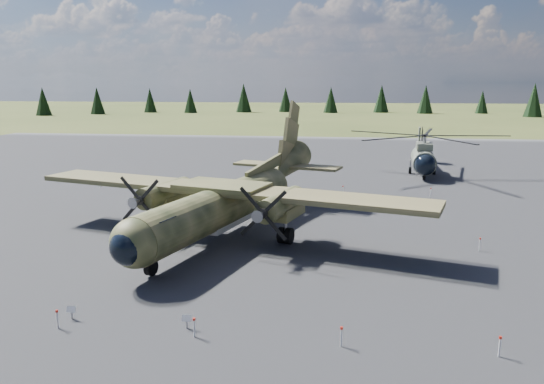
# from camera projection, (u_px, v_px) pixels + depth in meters

# --- Properties ---
(ground) EXTENTS (500.00, 500.00, 0.00)m
(ground) POSITION_uv_depth(u_px,v_px,m) (221.00, 241.00, 35.22)
(ground) COLOR brown
(ground) RESTS_ON ground
(apron) EXTENTS (120.00, 120.00, 0.04)m
(apron) POSITION_uv_depth(u_px,v_px,m) (248.00, 207.00, 44.92)
(apron) COLOR #56565A
(apron) RESTS_ON ground
(transport_plane) EXTENTS (28.02, 25.03, 9.34)m
(transport_plane) POSITION_uv_depth(u_px,v_px,m) (230.00, 196.00, 36.29)
(transport_plane) COLOR #353D21
(transport_plane) RESTS_ON ground
(helicopter_near) EXTENTS (20.08, 22.59, 4.71)m
(helicopter_near) POSITION_uv_depth(u_px,v_px,m) (424.00, 146.00, 59.21)
(helicopter_near) COLOR slate
(helicopter_near) RESTS_ON ground
(info_placard_left) EXTENTS (0.40, 0.18, 0.63)m
(info_placard_left) POSITION_uv_depth(u_px,v_px,m) (71.00, 311.00, 23.41)
(info_placard_left) COLOR gray
(info_placard_left) RESTS_ON ground
(info_placard_right) EXTENTS (0.42, 0.18, 0.65)m
(info_placard_right) POSITION_uv_depth(u_px,v_px,m) (187.00, 320.00, 22.50)
(info_placard_right) COLOR gray
(info_placard_right) RESTS_ON ground
(barrier_fence) EXTENTS (33.12, 29.62, 0.85)m
(barrier_fence) POSITION_uv_depth(u_px,v_px,m) (214.00, 233.00, 35.10)
(barrier_fence) COLOR silver
(barrier_fence) RESTS_ON ground
(treeline) EXTENTS (333.53, 328.83, 10.98)m
(treeline) POSITION_uv_depth(u_px,v_px,m) (240.00, 175.00, 32.98)
(treeline) COLOR black
(treeline) RESTS_ON ground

